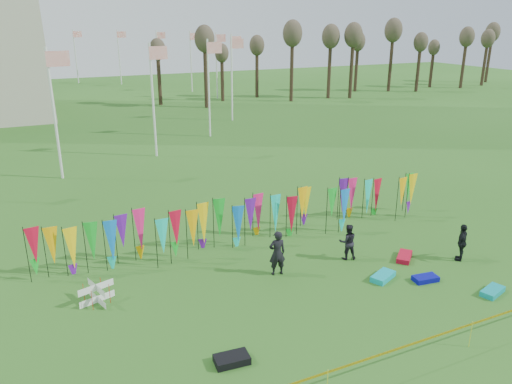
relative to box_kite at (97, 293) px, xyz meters
name	(u,v)px	position (x,y,z in m)	size (l,w,h in m)	color
ground	(340,327)	(6.96, -4.89, -0.37)	(160.00, 160.00, 0.00)	#255919
banner_row	(255,216)	(7.24, 2.30, 0.88)	(18.64, 0.64, 2.13)	black
caution_tape_near	(387,354)	(6.74, -7.43, 0.41)	(26.00, 0.02, 0.90)	yellow
tree_line	(357,46)	(38.96, 39.11, 5.80)	(53.92, 1.92, 7.84)	#3C2A1E
box_kite	(97,293)	(0.00, 0.00, 0.00)	(0.67, 0.67, 0.75)	red
person_left	(277,253)	(6.73, -0.82, 0.54)	(0.67, 0.49, 1.84)	black
person_mid	(348,242)	(10.01, -0.87, 0.40)	(0.75, 0.46, 1.54)	black
person_right	(462,242)	(14.22, -2.96, 0.43)	(0.94, 0.53, 1.60)	black
kite_bag_turquoise	(383,276)	(10.27, -2.91, -0.26)	(1.09, 0.55, 0.22)	#0CAAB4
kite_bag_blue	(425,279)	(11.65, -3.72, -0.27)	(0.95, 0.50, 0.20)	#090B93
kite_bag_red	(404,257)	(12.18, -1.92, -0.27)	(1.12, 0.51, 0.21)	#B80C26
kite_bag_black	(232,359)	(3.07, -5.05, -0.26)	(1.01, 0.59, 0.24)	black
kite_bag_teal	(493,291)	(13.20, -5.50, -0.27)	(1.05, 0.50, 0.20)	#0B989D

